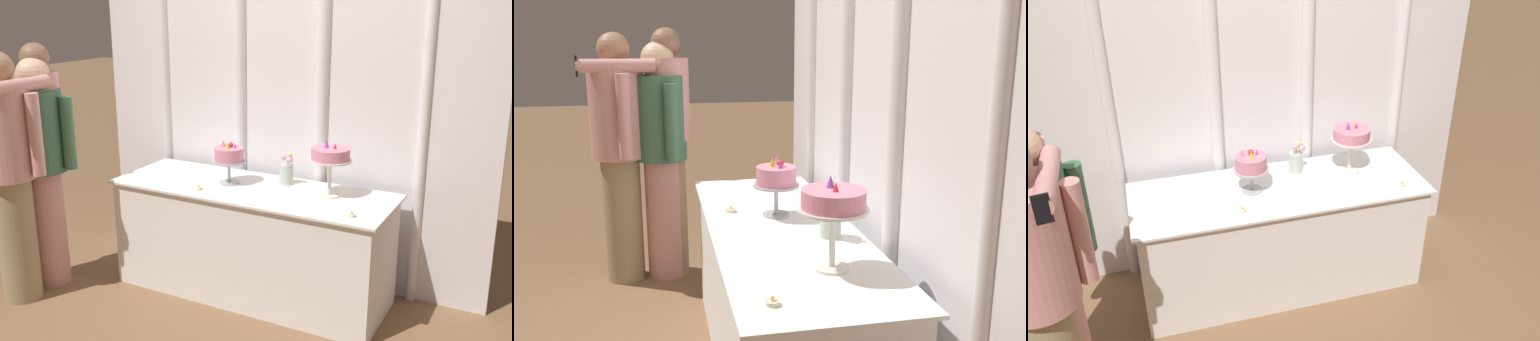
# 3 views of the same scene
# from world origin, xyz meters

# --- Properties ---
(draped_curtain) EXTENTS (2.93, 0.18, 2.89)m
(draped_curtain) POSITION_xyz_m (-0.01, 0.52, 1.54)
(draped_curtain) COLOR white
(draped_curtain) RESTS_ON ground_plane
(cake_table) EXTENTS (1.87, 0.66, 0.75)m
(cake_table) POSITION_xyz_m (0.00, 0.10, 0.38)
(cake_table) COLOR white
(cake_table) RESTS_ON ground_plane
(cake_display_nearleft) EXTENTS (0.22, 0.22, 0.29)m
(cake_display_nearleft) POSITION_xyz_m (-0.18, 0.11, 0.94)
(cake_display_nearleft) COLOR #B2B2B7
(cake_display_nearleft) RESTS_ON cake_table
(cake_display_nearright) EXTENTS (0.27, 0.27, 0.36)m
(cake_display_nearright) POSITION_xyz_m (0.51, 0.18, 1.01)
(cake_display_nearright) COLOR silver
(cake_display_nearright) RESTS_ON cake_table
(flower_vase) EXTENTS (0.10, 0.09, 0.22)m
(flower_vase) POSITION_xyz_m (0.17, 0.28, 0.83)
(flower_vase) COLOR #B2C1B2
(flower_vase) RESTS_ON cake_table
(tealight_far_left) EXTENTS (0.05, 0.05, 0.03)m
(tealight_far_left) POSITION_xyz_m (-0.29, -0.10, 0.76)
(tealight_far_left) COLOR beige
(tealight_far_left) RESTS_ON cake_table
(tealight_near_left) EXTENTS (0.05, 0.05, 0.03)m
(tealight_near_left) POSITION_xyz_m (0.75, -0.10, 0.76)
(tealight_near_left) COLOR beige
(tealight_near_left) RESTS_ON cake_table
(guest_girl_blue_dress) EXTENTS (0.42, 0.73, 1.67)m
(guest_girl_blue_dress) POSITION_xyz_m (-1.36, -0.37, 0.94)
(guest_girl_blue_dress) COLOR #9E8966
(guest_girl_blue_dress) RESTS_ON ground_plane
(guest_man_pink_jacket) EXTENTS (0.48, 0.42, 1.58)m
(guest_man_pink_jacket) POSITION_xyz_m (-1.33, -0.42, 0.86)
(guest_man_pink_jacket) COLOR #D6938E
(guest_man_pink_jacket) RESTS_ON ground_plane
(guest_man_dark_suit) EXTENTS (0.50, 0.42, 1.64)m
(guest_man_dark_suit) POSITION_xyz_m (-1.33, -0.69, 0.89)
(guest_man_dark_suit) COLOR #9E8966
(guest_man_dark_suit) RESTS_ON ground_plane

